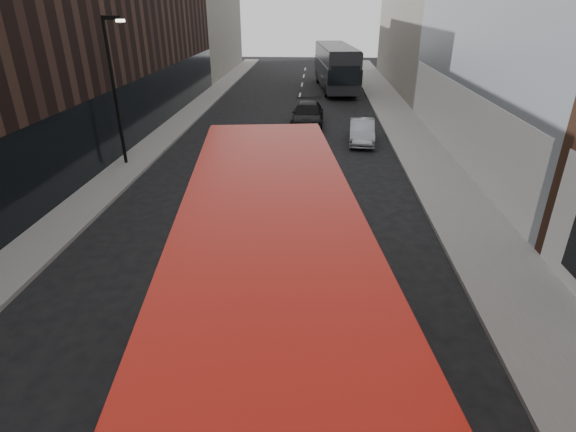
% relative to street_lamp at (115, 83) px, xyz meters
% --- Properties ---
extents(sidewalk_right, '(3.00, 80.00, 0.15)m').
position_rel_street_lamp_xyz_m(sidewalk_right, '(15.72, 7.00, -4.11)').
color(sidewalk_right, slate).
rests_on(sidewalk_right, ground).
extents(sidewalk_left, '(2.00, 80.00, 0.15)m').
position_rel_street_lamp_xyz_m(sidewalk_left, '(0.22, 7.00, -4.11)').
color(sidewalk_left, slate).
rests_on(sidewalk_left, ground).
extents(building_left_mid, '(5.00, 24.00, 14.00)m').
position_rel_street_lamp_xyz_m(building_left_mid, '(-3.28, 12.00, 2.82)').
color(building_left_mid, black).
rests_on(building_left_mid, ground).
extents(building_left_far, '(5.00, 20.00, 13.00)m').
position_rel_street_lamp_xyz_m(building_left_far, '(-3.28, 34.00, 2.32)').
color(building_left_far, slate).
rests_on(building_left_far, ground).
extents(street_lamp, '(1.06, 0.22, 7.00)m').
position_rel_street_lamp_xyz_m(street_lamp, '(0.00, 0.00, 0.00)').
color(street_lamp, black).
rests_on(street_lamp, sidewalk_left).
extents(red_bus, '(4.35, 12.45, 4.94)m').
position_rel_street_lamp_xyz_m(red_bus, '(9.17, -16.50, -1.44)').
color(red_bus, '#9F1209').
rests_on(red_bus, ground).
extents(grey_bus, '(4.11, 12.69, 4.03)m').
position_rel_street_lamp_xyz_m(grey_bus, '(11.50, 23.51, -2.02)').
color(grey_bus, black).
rests_on(grey_bus, ground).
extents(car_a, '(1.79, 3.99, 1.33)m').
position_rel_street_lamp_xyz_m(car_a, '(8.87, 0.27, -3.51)').
color(car_a, black).
rests_on(car_a, ground).
extents(car_b, '(1.71, 4.20, 1.36)m').
position_rel_street_lamp_xyz_m(car_b, '(12.50, 5.02, -3.50)').
color(car_b, gray).
rests_on(car_b, ground).
extents(car_c, '(2.23, 5.25, 1.51)m').
position_rel_street_lamp_xyz_m(car_c, '(9.17, 8.93, -3.43)').
color(car_c, black).
rests_on(car_c, ground).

